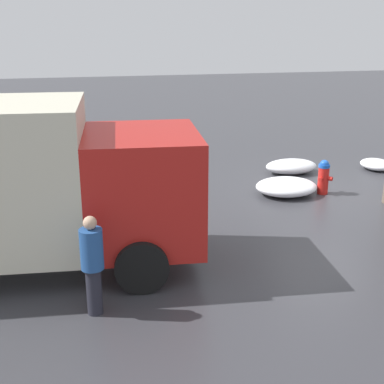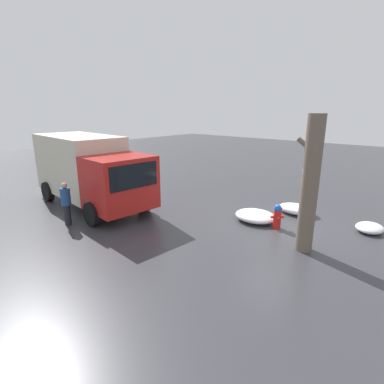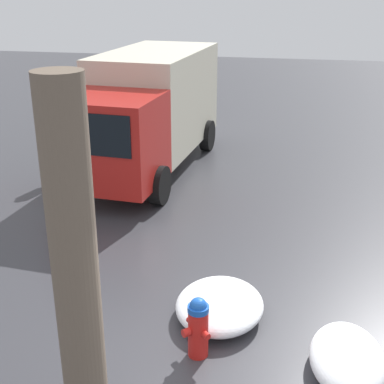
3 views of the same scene
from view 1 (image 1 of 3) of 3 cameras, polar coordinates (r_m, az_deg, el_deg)
ground_plane at (r=14.27m, az=13.71°, el=-0.15°), size 60.00×60.00×0.00m
fire_hydrant at (r=14.14m, az=13.86°, el=1.62°), size 0.41×0.41×0.90m
delivery_truck at (r=9.79m, az=-19.75°, el=0.90°), size 6.75×2.99×3.02m
pedestrian at (r=8.21m, az=-10.58°, el=-7.31°), size 0.35×0.35×1.60m
snow_pile_by_hydrant at (r=16.99m, az=19.05°, el=2.81°), size 0.89×1.05×0.30m
snow_pile_curbside at (r=15.90m, az=10.54°, el=2.71°), size 1.53×0.98×0.40m
snow_pile_by_tree at (r=13.97m, az=10.02°, el=0.56°), size 1.59×1.33×0.40m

